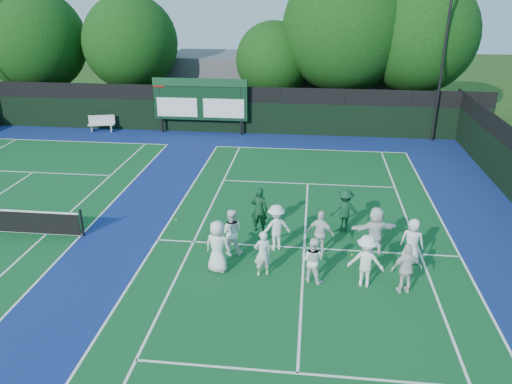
# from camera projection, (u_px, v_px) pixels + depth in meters

# --- Properties ---
(ground) EXTENTS (120.00, 120.00, 0.00)m
(ground) POSITION_uv_depth(u_px,v_px,m) (303.00, 262.00, 17.22)
(ground) COLOR #1D3D10
(ground) RESTS_ON ground
(court_apron) EXTENTS (34.00, 32.00, 0.01)m
(court_apron) POSITION_uv_depth(u_px,v_px,m) (145.00, 239.00, 18.78)
(court_apron) COLOR navy
(court_apron) RESTS_ON ground
(near_court) EXTENTS (11.05, 23.85, 0.01)m
(near_court) POSITION_uv_depth(u_px,v_px,m) (304.00, 248.00, 18.14)
(near_court) COLOR #104F22
(near_court) RESTS_ON ground
(back_fence) EXTENTS (34.00, 0.08, 3.00)m
(back_fence) POSITION_uv_depth(u_px,v_px,m) (217.00, 112.00, 32.03)
(back_fence) COLOR black
(back_fence) RESTS_ON ground
(scoreboard) EXTENTS (6.00, 0.21, 3.55)m
(scoreboard) POSITION_uv_depth(u_px,v_px,m) (200.00, 100.00, 31.44)
(scoreboard) COLOR black
(scoreboard) RESTS_ON ground
(clubhouse) EXTENTS (18.00, 6.00, 4.00)m
(clubhouse) POSITION_uv_depth(u_px,v_px,m) (287.00, 81.00, 38.70)
(clubhouse) COLOR #56575B
(clubhouse) RESTS_ON ground
(light_pole_right) EXTENTS (1.20, 0.30, 10.12)m
(light_pole_right) POSITION_uv_depth(u_px,v_px,m) (447.00, 34.00, 28.43)
(light_pole_right) COLOR black
(light_pole_right) RESTS_ON ground
(bench) EXTENTS (1.72, 0.85, 1.05)m
(bench) POSITION_uv_depth(u_px,v_px,m) (102.00, 123.00, 32.56)
(bench) COLOR silver
(bench) RESTS_ON ground
(tree_a) EXTENTS (7.19, 7.19, 8.82)m
(tree_a) POSITION_uv_depth(u_px,v_px,m) (38.00, 44.00, 35.33)
(tree_a) COLOR black
(tree_a) RESTS_ON ground
(tree_b) EXTENTS (6.51, 6.51, 8.47)m
(tree_b) POSITION_uv_depth(u_px,v_px,m) (133.00, 45.00, 34.59)
(tree_b) COLOR black
(tree_b) RESTS_ON ground
(tree_c) EXTENTS (5.11, 5.11, 6.76)m
(tree_c) POSITION_uv_depth(u_px,v_px,m) (276.00, 62.00, 33.91)
(tree_c) COLOR black
(tree_c) RESTS_ON ground
(tree_d) EXTENTS (8.24, 8.24, 10.36)m
(tree_d) POSITION_uv_depth(u_px,v_px,m) (347.00, 32.00, 32.67)
(tree_d) COLOR black
(tree_d) RESTS_ON ground
(tree_e) EXTENTS (7.52, 7.52, 9.68)m
(tree_e) POSITION_uv_depth(u_px,v_px,m) (421.00, 38.00, 32.28)
(tree_e) COLOR black
(tree_e) RESTS_ON ground
(tennis_ball_1) EXTENTS (0.07, 0.07, 0.07)m
(tennis_ball_1) POSITION_uv_depth(u_px,v_px,m) (364.00, 225.00, 19.83)
(tennis_ball_1) COLOR #BBD118
(tennis_ball_1) RESTS_ON ground
(tennis_ball_2) EXTENTS (0.07, 0.07, 0.07)m
(tennis_ball_2) POSITION_uv_depth(u_px,v_px,m) (352.00, 255.00, 17.63)
(tennis_ball_2) COLOR #BBD118
(tennis_ball_2) RESTS_ON ground
(tennis_ball_3) EXTENTS (0.07, 0.07, 0.07)m
(tennis_ball_3) POSITION_uv_depth(u_px,v_px,m) (176.00, 220.00, 20.28)
(tennis_ball_3) COLOR #BBD118
(tennis_ball_3) RESTS_ON ground
(tennis_ball_4) EXTENTS (0.07, 0.07, 0.07)m
(tennis_ball_4) POSITION_uv_depth(u_px,v_px,m) (322.00, 211.00, 21.04)
(tennis_ball_4) COLOR #BBD118
(tennis_ball_4) RESTS_ON ground
(player_front_0) EXTENTS (1.01, 0.79, 1.82)m
(player_front_0) POSITION_uv_depth(u_px,v_px,m) (218.00, 246.00, 16.38)
(player_front_0) COLOR white
(player_front_0) RESTS_ON ground
(player_front_1) EXTENTS (0.68, 0.57, 1.60)m
(player_front_1) POSITION_uv_depth(u_px,v_px,m) (263.00, 253.00, 16.18)
(player_front_1) COLOR white
(player_front_1) RESTS_ON ground
(player_front_2) EXTENTS (0.90, 0.80, 1.53)m
(player_front_2) POSITION_uv_depth(u_px,v_px,m) (313.00, 260.00, 15.86)
(player_front_2) COLOR white
(player_front_2) RESTS_ON ground
(player_front_3) EXTENTS (1.21, 0.80, 1.76)m
(player_front_3) POSITION_uv_depth(u_px,v_px,m) (366.00, 261.00, 15.58)
(player_front_3) COLOR white
(player_front_3) RESTS_ON ground
(player_front_4) EXTENTS (1.04, 0.61, 1.66)m
(player_front_4) POSITION_uv_depth(u_px,v_px,m) (407.00, 269.00, 15.23)
(player_front_4) COLOR white
(player_front_4) RESTS_ON ground
(player_back_0) EXTENTS (0.84, 0.66, 1.70)m
(player_back_0) POSITION_uv_depth(u_px,v_px,m) (231.00, 232.00, 17.49)
(player_back_0) COLOR white
(player_back_0) RESTS_ON ground
(player_back_1) EXTENTS (1.28, 1.05, 1.72)m
(player_back_1) POSITION_uv_depth(u_px,v_px,m) (276.00, 227.00, 17.78)
(player_back_1) COLOR white
(player_back_1) RESTS_ON ground
(player_back_2) EXTENTS (1.05, 0.70, 1.66)m
(player_back_2) POSITION_uv_depth(u_px,v_px,m) (321.00, 233.00, 17.43)
(player_back_2) COLOR white
(player_back_2) RESTS_ON ground
(player_back_3) EXTENTS (1.73, 0.91, 1.78)m
(player_back_3) POSITION_uv_depth(u_px,v_px,m) (375.00, 231.00, 17.48)
(player_back_3) COLOR white
(player_back_3) RESTS_ON ground
(player_back_4) EXTENTS (0.92, 0.77, 1.61)m
(player_back_4) POSITION_uv_depth(u_px,v_px,m) (412.00, 241.00, 16.96)
(player_back_4) COLOR white
(player_back_4) RESTS_ON ground
(coach_left) EXTENTS (0.72, 0.53, 1.82)m
(coach_left) POSITION_uv_depth(u_px,v_px,m) (259.00, 210.00, 19.07)
(coach_left) COLOR #0F381D
(coach_left) RESTS_ON ground
(coach_right) EXTENTS (1.17, 0.75, 1.73)m
(coach_right) POSITION_uv_depth(u_px,v_px,m) (345.00, 210.00, 19.14)
(coach_right) COLOR #103C23
(coach_right) RESTS_ON ground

